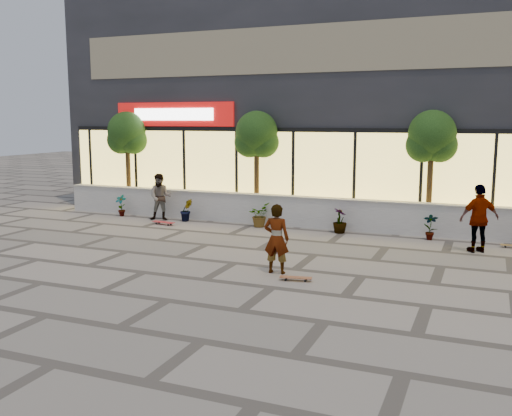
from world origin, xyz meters
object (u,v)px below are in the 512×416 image
at_px(skater_right_near, 479,219).
at_px(tree_mideast, 432,139).
at_px(skater_center, 276,239).
at_px(tree_midwest, 257,137).
at_px(skater_left, 161,197).
at_px(skateboard_left, 164,222).
at_px(tree_west, 127,135).
at_px(skateboard_center, 296,278).

bearing_deg(skater_right_near, tree_mideast, -86.46).
bearing_deg(skater_center, tree_midwest, -68.96).
height_order(skater_left, skateboard_left, skater_left).
bearing_deg(skateboard_left, skater_left, 134.45).
height_order(tree_west, skater_left, tree_west).
bearing_deg(tree_midwest, skater_left, -156.19).
relative_size(tree_mideast, skater_center, 2.35).
xyz_separation_m(skater_center, skater_right_near, (4.38, 4.11, 0.11)).
height_order(tree_midwest, skateboard_left, tree_midwest).
relative_size(tree_midwest, skater_left, 2.33).
bearing_deg(skateboard_left, tree_mideast, 21.81).
xyz_separation_m(tree_west, skater_center, (8.69, -6.54, -2.15)).
distance_m(tree_midwest, skater_center, 7.59).
distance_m(skateboard_center, skateboard_left, 8.04).
xyz_separation_m(tree_west, skater_left, (2.33, -1.40, -2.14)).
xyz_separation_m(tree_midwest, skateboard_center, (3.83, -7.00, -2.91)).
height_order(tree_midwest, tree_mideast, same).
relative_size(skater_right_near, skateboard_center, 2.50).
relative_size(tree_west, skateboard_center, 5.20).
bearing_deg(skater_right_near, tree_midwest, -47.13).
bearing_deg(tree_midwest, skater_right_near, -17.80).
xyz_separation_m(tree_mideast, skateboard_left, (-8.60, -2.17, -2.90)).
bearing_deg(skater_right_near, skateboard_center, 21.36).
xyz_separation_m(skater_center, skateboard_left, (-5.78, 4.38, -0.75)).
bearing_deg(tree_mideast, tree_west, 180.00).
xyz_separation_m(tree_mideast, skater_right_near, (1.57, -2.43, -2.04)).
bearing_deg(skateboard_left, skater_right_near, 6.17).
bearing_deg(tree_midwest, skateboard_center, -61.35).
bearing_deg(tree_west, skateboard_left, -36.76).
bearing_deg(tree_west, skater_left, -31.03).
distance_m(tree_midwest, skater_right_near, 8.21).
bearing_deg(skater_left, tree_west, 126.56).
xyz_separation_m(tree_west, tree_midwest, (5.50, 0.00, 0.00)).
bearing_deg(skater_center, tree_west, -41.92).
height_order(skater_left, skateboard_center, skater_left).
bearing_deg(tree_mideast, skater_left, -171.32).
xyz_separation_m(skater_left, skateboard_center, (7.00, -5.60, -0.77)).
relative_size(tree_west, tree_mideast, 1.00).
bearing_deg(skater_right_near, skater_center, 13.85).
relative_size(tree_west, skater_right_near, 2.08).
height_order(tree_west, tree_mideast, same).
bearing_deg(skateboard_center, tree_mideast, 61.48).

